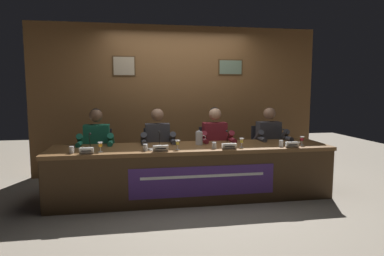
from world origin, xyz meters
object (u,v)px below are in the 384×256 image
(water_cup_center_right, at_px, (214,146))
(microphone_center_right, at_px, (228,141))
(chair_far_left, at_px, (99,160))
(water_cup_far_right, at_px, (281,144))
(document_stack_center_left, at_px, (157,149))
(nameplate_far_left, at_px, (86,151))
(microphone_far_left, at_px, (90,144))
(juice_glass_center_right, at_px, (242,141))
(juice_glass_far_left, at_px, (100,145))
(chair_far_right, at_px, (265,154))
(chair_center_right, at_px, (213,156))
(chair_center_left, at_px, (157,158))
(nameplate_far_right, at_px, (292,144))
(panelist_far_right, at_px, (270,140))
(water_pitcher_central, at_px, (199,138))
(panelist_center_right, at_px, (216,141))
(juice_glass_far_right, at_px, (302,139))
(microphone_far_right, at_px, (286,139))
(microphone_center_left, at_px, (160,142))
(nameplate_center_right, at_px, (229,146))
(water_cup_far_left, at_px, (72,150))
(juice_glass_center_left, at_px, (178,143))
(nameplate_center_left, at_px, (161,148))
(conference_table, at_px, (194,163))
(water_cup_center_left, at_px, (145,148))
(panelist_far_left, at_px, (96,144))
(panelist_center_left, at_px, (158,143))

(water_cup_center_right, distance_m, microphone_center_right, 0.28)
(chair_far_left, bearing_deg, water_cup_far_right, -18.93)
(document_stack_center_left, bearing_deg, nameplate_far_left, -169.63)
(microphone_far_left, distance_m, juice_glass_center_right, 2.00)
(juice_glass_far_left, distance_m, water_cup_far_right, 2.40)
(chair_far_right, bearing_deg, microphone_far_left, -165.39)
(chair_far_right, bearing_deg, chair_center_right, 180.00)
(chair_center_left, xyz_separation_m, nameplate_far_right, (1.75, -0.97, 0.33))
(chair_center_right, xyz_separation_m, panelist_far_right, (0.88, -0.20, 0.28))
(water_cup_center_right, bearing_deg, chair_center_right, 77.78)
(water_cup_far_right, xyz_separation_m, water_pitcher_central, (-1.08, 0.33, 0.06))
(microphone_center_right, xyz_separation_m, chair_far_right, (0.84, 0.72, -0.36))
(chair_center_right, relative_size, panelist_center_right, 0.73)
(juice_glass_far_right, bearing_deg, microphone_far_right, 149.44)
(nameplate_far_left, bearing_deg, microphone_center_left, 18.22)
(water_pitcher_central, bearing_deg, water_cup_center_right, -67.98)
(nameplate_center_right, bearing_deg, water_pitcher_central, 127.28)
(water_cup_far_left, relative_size, juice_glass_center_left, 0.69)
(chair_center_left, bearing_deg, juice_glass_far_left, -131.65)
(water_cup_far_left, height_order, water_cup_far_right, same)
(panelist_center_right, bearing_deg, juice_glass_far_left, -158.19)
(nameplate_center_left, distance_m, chair_center_right, 1.35)
(juice_glass_far_left, bearing_deg, juice_glass_center_right, 0.71)
(chair_center_left, xyz_separation_m, panelist_center_right, (0.88, -0.20, 0.28))
(chair_far_right, xyz_separation_m, water_cup_far_right, (-0.13, -0.87, 0.32))
(conference_table, height_order, nameplate_far_right, nameplate_far_right)
(juice_glass_far_right, bearing_deg, nameplate_center_right, -172.86)
(chair_far_right, relative_size, water_pitcher_central, 4.28)
(microphone_far_left, distance_m, water_pitcher_central, 1.48)
(water_cup_center_right, bearing_deg, microphone_center_left, 164.29)
(panelist_center_right, height_order, nameplate_far_right, panelist_center_right)
(chair_far_right, bearing_deg, nameplate_far_right, -90.83)
(water_cup_center_left, height_order, document_stack_center_left, water_cup_center_left)
(juice_glass_center_left, distance_m, juice_glass_center_right, 0.87)
(juice_glass_far_left, xyz_separation_m, juice_glass_far_right, (2.74, 0.04, 0.00))
(chair_far_right, distance_m, juice_glass_far_right, 0.92)
(panelist_center_right, distance_m, document_stack_center_left, 1.12)
(panelist_far_left, bearing_deg, juice_glass_far_right, -12.20)
(nameplate_center_right, relative_size, water_cup_far_right, 2.28)
(juice_glass_center_right, bearing_deg, juice_glass_far_left, -179.29)
(microphone_far_left, bearing_deg, panelist_far_left, 86.72)
(panelist_far_left, relative_size, water_cup_far_left, 14.41)
(conference_table, xyz_separation_m, panelist_center_right, (0.44, 0.53, 0.20))
(water_cup_center_left, height_order, water_cup_center_right, same)
(water_cup_far_right, bearing_deg, panelist_far_right, 79.12)
(water_cup_far_left, height_order, water_pitcher_central, water_pitcher_central)
(water_cup_center_right, bearing_deg, water_cup_far_right, 0.17)
(panelist_far_left, height_order, juice_glass_center_left, panelist_far_left)
(panelist_center_left, relative_size, microphone_center_right, 5.67)
(juice_glass_far_left, bearing_deg, conference_table, 5.87)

